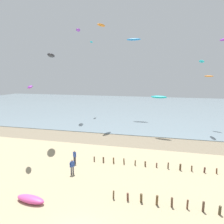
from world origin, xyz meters
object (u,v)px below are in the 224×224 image
at_px(kite_aloft_7, 78,30).
at_px(kite_aloft_4, 209,76).
at_px(kite_aloft_3, 134,39).
at_px(grounded_kite, 31,199).
at_px(kite_aloft_10, 91,42).
at_px(kite_aloft_5, 30,87).
at_px(person_by_waterline, 72,166).
at_px(kite_aloft_9, 101,25).
at_px(person_mid_beach, 75,156).
at_px(kite_aloft_2, 202,61).
at_px(kite_aloft_0, 159,97).
at_px(kite_aloft_6, 51,55).

bearing_deg(kite_aloft_7, kite_aloft_4, -115.70).
xyz_separation_m(kite_aloft_3, kite_aloft_7, (-12.47, -5.45, 1.82)).
height_order(grounded_kite, kite_aloft_10, kite_aloft_10).
bearing_deg(kite_aloft_4, kite_aloft_5, 75.62).
height_order(person_by_waterline, kite_aloft_9, kite_aloft_9).
bearing_deg(kite_aloft_7, person_mid_beach, -178.37).
bearing_deg(person_mid_beach, kite_aloft_5, 178.00).
height_order(person_mid_beach, kite_aloft_4, kite_aloft_4).
bearing_deg(kite_aloft_2, kite_aloft_4, -36.38).
height_order(kite_aloft_7, kite_aloft_9, kite_aloft_7).
relative_size(kite_aloft_7, kite_aloft_10, 1.50).
bearing_deg(kite_aloft_0, kite_aloft_6, 38.88).
height_order(kite_aloft_2, kite_aloft_3, kite_aloft_3).
distance_m(kite_aloft_6, kite_aloft_7, 21.17).
distance_m(kite_aloft_5, kite_aloft_6, 8.73).
xyz_separation_m(grounded_kite, kite_aloft_0, (9.41, 24.32, 6.66)).
distance_m(person_mid_beach, kite_aloft_9, 29.40).
distance_m(kite_aloft_3, kite_aloft_9, 12.24).
bearing_deg(kite_aloft_2, kite_aloft_5, 124.45).
bearing_deg(kite_aloft_7, kite_aloft_3, -86.27).
height_order(person_by_waterline, kite_aloft_5, kite_aloft_5).
distance_m(person_by_waterline, kite_aloft_2, 30.50).
bearing_deg(kite_aloft_3, kite_aloft_10, 172.79).
relative_size(kite_aloft_3, kite_aloft_6, 1.01).
distance_m(kite_aloft_9, kite_aloft_10, 14.14).
relative_size(person_mid_beach, kite_aloft_3, 0.48).
bearing_deg(person_mid_beach, kite_aloft_0, 59.69).
bearing_deg(kite_aloft_5, person_by_waterline, 30.70).
xyz_separation_m(kite_aloft_2, kite_aloft_9, (-19.57, 0.96, 7.59)).
bearing_deg(grounded_kite, kite_aloft_9, -77.74).
bearing_deg(person_by_waterline, kite_aloft_10, 106.37).
xyz_separation_m(grounded_kite, kite_aloft_10, (-9.56, 42.43, 19.15)).
relative_size(person_by_waterline, kite_aloft_2, 0.69).
xyz_separation_m(person_mid_beach, kite_aloft_5, (-5.80, 0.20, 8.39)).
height_order(kite_aloft_2, kite_aloft_4, kite_aloft_2).
height_order(kite_aloft_3, kite_aloft_10, kite_aloft_3).
bearing_deg(kite_aloft_7, kite_aloft_0, -139.67).
bearing_deg(kite_aloft_6, kite_aloft_4, 93.88).
relative_size(grounded_kite, kite_aloft_9, 1.02).
xyz_separation_m(person_mid_beach, person_by_waterline, (0.96, -2.78, 0.00)).
bearing_deg(kite_aloft_6, kite_aloft_3, 131.46).
bearing_deg(kite_aloft_5, kite_aloft_2, 96.83).
xyz_separation_m(kite_aloft_0, kite_aloft_6, (-16.15, -8.08, 6.82)).
bearing_deg(grounded_kite, kite_aloft_5, -50.99).
relative_size(kite_aloft_4, kite_aloft_7, 0.60).
bearing_deg(kite_aloft_5, kite_aloft_3, 131.24).
xyz_separation_m(grounded_kite, kite_aloft_6, (-6.75, 16.24, 13.48)).
height_order(kite_aloft_0, kite_aloft_9, kite_aloft_9).
distance_m(kite_aloft_3, kite_aloft_7, 13.73).
bearing_deg(person_by_waterline, kite_aloft_2, 56.36).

